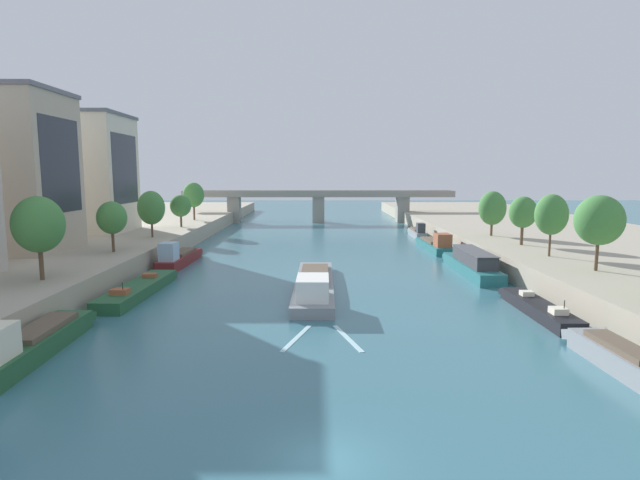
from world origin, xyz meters
TOP-DOWN VIEW (x-y plane):
  - ground_plane at (0.00, 0.00)m, footprint 400.00×400.00m
  - quay_left at (-38.09, 55.00)m, footprint 36.00×170.00m
  - quay_right at (38.09, 55.00)m, footprint 36.00×170.00m
  - barge_midriver at (-0.68, 29.19)m, footprint 3.99×21.97m
  - wake_behind_barge at (-0.04, 15.38)m, footprint 5.60×5.92m
  - moored_boat_left_lone at (-18.47, 11.66)m, footprint 2.97×13.29m
  - moored_boat_left_upstream at (-17.53, 28.47)m, footprint 3.28×15.59m
  - moored_boat_left_end at (-17.96, 44.07)m, footprint 2.88×13.14m
  - moored_boat_right_gap_after at (17.54, 8.08)m, footprint 2.27×11.48m
  - moored_boat_right_downstream at (17.86, 21.31)m, footprint 2.11×12.47m
  - moored_boat_right_near at (17.62, 38.45)m, footprint 2.94×16.29m
  - moored_boat_right_second at (17.53, 56.20)m, footprint 3.09×14.15m
  - moored_boat_right_midway at (17.95, 72.01)m, footprint 2.03×10.91m
  - tree_left_far at (-23.76, 23.13)m, footprint 4.15×4.15m
  - tree_left_nearest at (-23.87, 38.53)m, footprint 3.35×3.35m
  - tree_left_second at (-23.77, 52.11)m, footprint 3.78×3.78m
  - tree_left_end_of_row at (-23.34, 65.90)m, footprint 3.49×3.49m
  - tree_left_by_lamp at (-24.26, 78.92)m, footprint 4.01×4.01m
  - tree_right_third at (25.58, 26.91)m, footprint 4.33×4.33m
  - tree_right_by_lamp at (24.98, 35.10)m, footprint 3.46×3.46m
  - tree_right_midway at (25.53, 43.99)m, footprint 3.41×3.41m
  - tree_right_nearest at (24.96, 53.44)m, footprint 3.89×3.89m
  - building_left_corner at (-36.75, 39.54)m, footprint 14.43×11.36m
  - building_left_far_end at (-36.75, 59.39)m, footprint 14.13×12.77m
  - bridge_far at (0.00, 101.22)m, footprint 64.19×4.40m

SIDE VIEW (x-z plane):
  - ground_plane at x=0.00m, z-range 0.00..0.00m
  - wake_behind_barge at x=-0.04m, z-range 0.00..0.03m
  - moored_boat_right_downstream at x=17.86m, z-range -0.52..1.61m
  - moored_boat_left_upstream at x=-17.53m, z-range -0.53..1.65m
  - barge_midriver at x=-0.68m, z-range -0.58..2.23m
  - moored_boat_right_midway at x=17.95m, z-range -0.56..2.36m
  - moored_boat_right_second at x=17.53m, z-range -0.61..2.43m
  - moored_boat_right_gap_after at x=17.54m, z-range -0.59..2.50m
  - moored_boat_left_lone at x=-18.47m, z-range -0.63..2.61m
  - moored_boat_left_end at x=-17.96m, z-range -0.70..2.70m
  - moored_boat_right_near at x=17.62m, z-range -0.23..2.61m
  - quay_left at x=-38.09m, z-range 0.00..2.59m
  - quay_right at x=38.09m, z-range 0.00..2.59m
  - bridge_far at x=0.00m, z-range 1.07..8.61m
  - tree_left_end_of_row at x=-23.34m, z-range 3.44..8.87m
  - tree_left_nearest at x=-23.87m, z-range 3.62..9.45m
  - tree_right_nearest at x=24.96m, z-range 3.37..9.83m
  - tree_right_midway at x=25.53m, z-range 3.65..9.78m
  - tree_left_second at x=-23.77m, z-range 3.49..10.04m
  - tree_right_by_lamp at x=24.98m, z-range 3.76..10.53m
  - tree_right_third at x=25.58m, z-range 3.78..10.80m
  - tree_left_far at x=-23.76m, z-range 3.76..10.87m
  - tree_left_by_lamp at x=-24.26m, z-range 3.81..11.07m
  - building_left_far_end at x=-36.75m, z-range 2.61..20.66m
  - building_left_corner at x=-36.75m, z-range 2.61..21.09m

